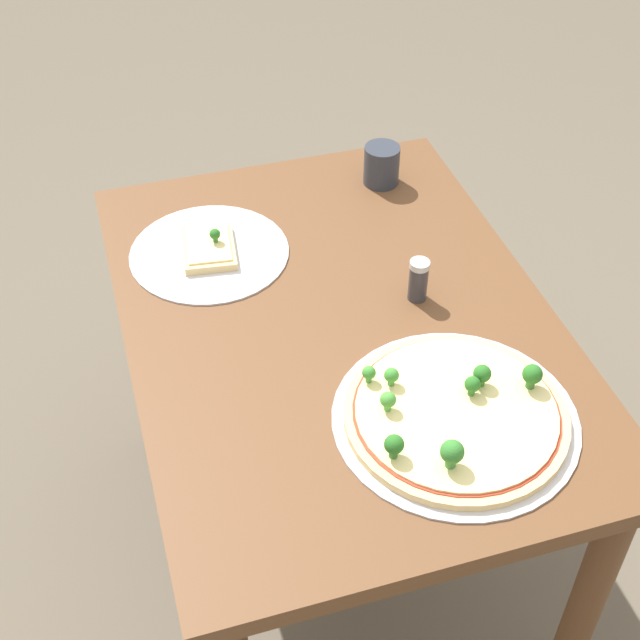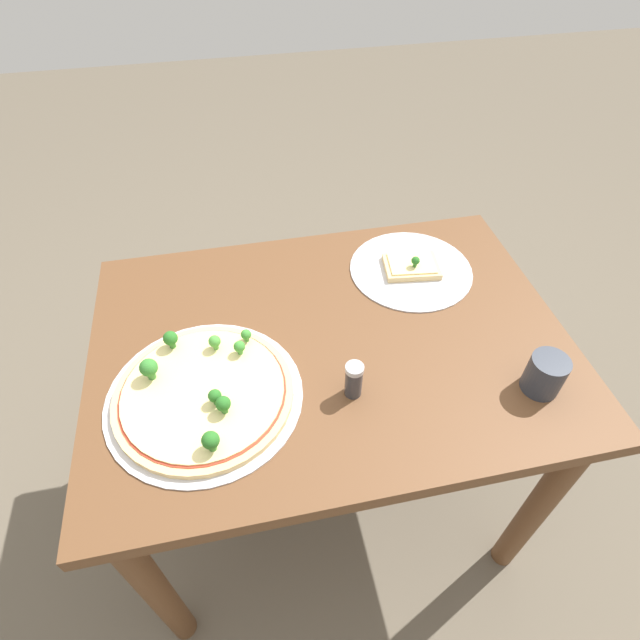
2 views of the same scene
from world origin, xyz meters
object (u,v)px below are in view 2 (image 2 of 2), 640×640
object	(u,v)px
pizza_tray_slice	(411,268)
drinking_cup	(545,374)
dining_table	(330,370)
pizza_tray_whole	(203,393)
condiment_shaker	(354,380)

from	to	relation	value
pizza_tray_slice	drinking_cup	size ratio (longest dim) A/B	3.61
dining_table	pizza_tray_whole	xyz separation A→B (m)	(0.28, 0.10, 0.13)
pizza_tray_slice	drinking_cup	world-z (taller)	drinking_cup
condiment_shaker	pizza_tray_slice	bearing A→B (deg)	-125.20
pizza_tray_slice	condiment_shaker	size ratio (longest dim) A/B	3.67
dining_table	pizza_tray_slice	bearing A→B (deg)	-143.53
dining_table	drinking_cup	distance (m)	0.47
pizza_tray_slice	condiment_shaker	bearing A→B (deg)	54.80
dining_table	condiment_shaker	bearing A→B (deg)	94.32
dining_table	pizza_tray_whole	distance (m)	0.32
pizza_tray_slice	drinking_cup	bearing A→B (deg)	108.75
pizza_tray_whole	pizza_tray_slice	size ratio (longest dim) A/B	1.27
condiment_shaker	drinking_cup	bearing A→B (deg)	170.38
pizza_tray_slice	drinking_cup	xyz separation A→B (m)	(-0.14, 0.40, 0.04)
pizza_tray_whole	condiment_shaker	size ratio (longest dim) A/B	4.68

